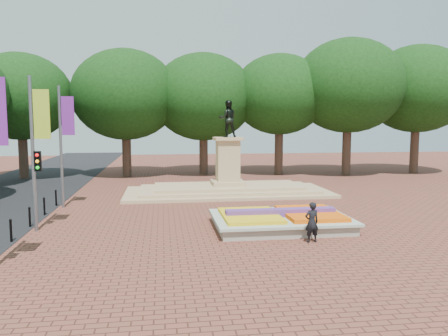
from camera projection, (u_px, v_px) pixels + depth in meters
name	position (u px, v px, depth m)	size (l,w,h in m)	color
ground	(251.00, 219.00, 22.33)	(90.00, 90.00, 0.00)	brown
flower_bed	(281.00, 220.00, 20.47)	(6.30, 4.30, 0.91)	gray
monument	(228.00, 181.00, 30.12)	(14.00, 6.00, 6.40)	tan
tree_row_back	(237.00, 103.00, 39.67)	(44.80, 8.80, 10.43)	#3D2B21
banner_poles	(33.00, 147.00, 19.23)	(0.88, 11.17, 7.00)	slate
bollard_row	(21.00, 222.00, 19.31)	(0.12, 13.12, 0.98)	black
pedestrian	(312.00, 222.00, 17.97)	(0.62, 0.41, 1.69)	black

